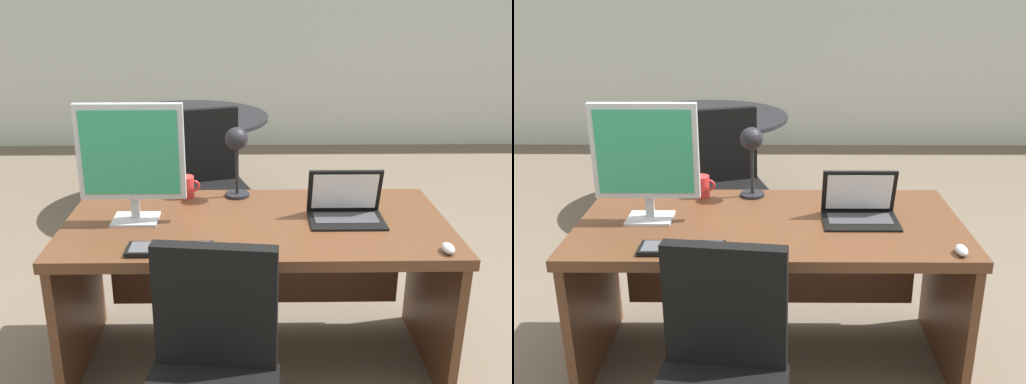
{
  "view_description": "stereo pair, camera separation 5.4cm",
  "coord_description": "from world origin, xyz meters",
  "views": [
    {
      "loc": [
        -0.04,
        -2.33,
        1.71
      ],
      "look_at": [
        0.0,
        0.04,
        0.85
      ],
      "focal_mm": 39.92,
      "sensor_mm": 36.0,
      "label": 1
    },
    {
      "loc": [
        0.02,
        -2.33,
        1.71
      ],
      "look_at": [
        0.0,
        0.04,
        0.85
      ],
      "focal_mm": 39.92,
      "sensor_mm": 36.0,
      "label": 2
    }
  ],
  "objects": [
    {
      "name": "meeting_table",
      "position": [
        -0.53,
        2.06,
        0.58
      ],
      "size": [
        1.32,
        1.32,
        0.76
      ],
      "color": "black",
      "rests_on": "ground"
    },
    {
      "name": "meeting_chair_near",
      "position": [
        -0.27,
        1.21,
        0.39
      ],
      "size": [
        0.58,
        0.59,
        0.96
      ],
      "color": "black",
      "rests_on": "ground"
    },
    {
      "name": "monitor",
      "position": [
        -0.53,
        0.01,
        1.03
      ],
      "size": [
        0.46,
        0.16,
        0.52
      ],
      "color": "#B7BABF",
      "rests_on": "desk"
    },
    {
      "name": "desk",
      "position": [
        0.0,
        0.04,
        0.54
      ],
      "size": [
        1.7,
        0.81,
        0.73
      ],
      "color": "#56331E",
      "rests_on": "ground"
    },
    {
      "name": "coffee_mug",
      "position": [
        -0.34,
        0.31,
        0.78
      ],
      "size": [
        0.12,
        0.09,
        0.1
      ],
      "color": "red",
      "rests_on": "desk"
    },
    {
      "name": "mouse",
      "position": [
        0.74,
        -0.34,
        0.75
      ],
      "size": [
        0.05,
        0.08,
        0.04
      ],
      "color": "#B7BABF",
      "rests_on": "desk"
    },
    {
      "name": "back_wall",
      "position": [
        0.0,
        4.01,
        1.4
      ],
      "size": [
        10.0,
        0.1,
        2.8
      ],
      "primitive_type": "cube",
      "color": "silver",
      "rests_on": "ground"
    },
    {
      "name": "ground",
      "position": [
        0.0,
        1.5,
        0.0
      ],
      "size": [
        12.0,
        12.0,
        0.0
      ],
      "primitive_type": "plane",
      "color": "#6B5B4C"
    },
    {
      "name": "laptop",
      "position": [
        0.4,
        0.03,
        0.8
      ],
      "size": [
        0.33,
        0.23,
        0.22
      ],
      "color": "black",
      "rests_on": "desk"
    },
    {
      "name": "desk_lamp",
      "position": [
        -0.09,
        0.29,
        0.99
      ],
      "size": [
        0.12,
        0.15,
        0.36
      ],
      "color": "black",
      "rests_on": "desk"
    },
    {
      "name": "keyboard",
      "position": [
        -0.34,
        -0.31,
        0.74
      ],
      "size": [
        0.34,
        0.12,
        0.02
      ],
      "color": "black",
      "rests_on": "desk"
    }
  ]
}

